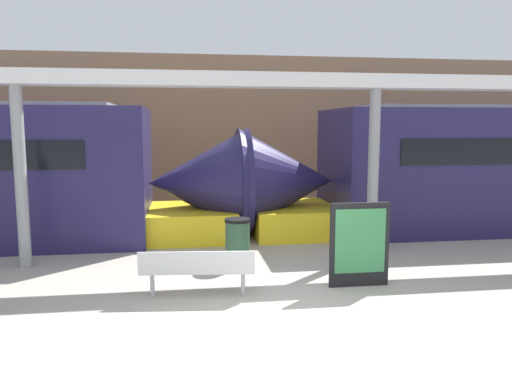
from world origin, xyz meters
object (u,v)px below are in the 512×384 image
at_px(bench_near, 197,268).
at_px(trash_bin, 238,242).
at_px(support_column_near, 373,173).
at_px(support_column_far, 21,178).
at_px(poster_board, 359,244).

bearing_deg(bench_near, trash_bin, 69.57).
bearing_deg(trash_bin, support_column_near, 10.25).
relative_size(trash_bin, support_column_near, 0.27).
relative_size(trash_bin, support_column_far, 0.27).
xyz_separation_m(trash_bin, poster_board, (1.88, -1.55, 0.26)).
xyz_separation_m(bench_near, support_column_near, (3.72, 2.18, 1.25)).
bearing_deg(bench_near, poster_board, 8.19).
height_order(bench_near, support_column_far, support_column_far).
relative_size(bench_near, poster_board, 1.30).
xyz_separation_m(support_column_near, support_column_far, (-6.93, 0.00, 0.00)).
height_order(trash_bin, support_column_near, support_column_near).
height_order(trash_bin, poster_board, poster_board).
bearing_deg(support_column_near, trash_bin, -169.75).
relative_size(bench_near, trash_bin, 2.00).
distance_m(trash_bin, support_column_far, 4.26).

